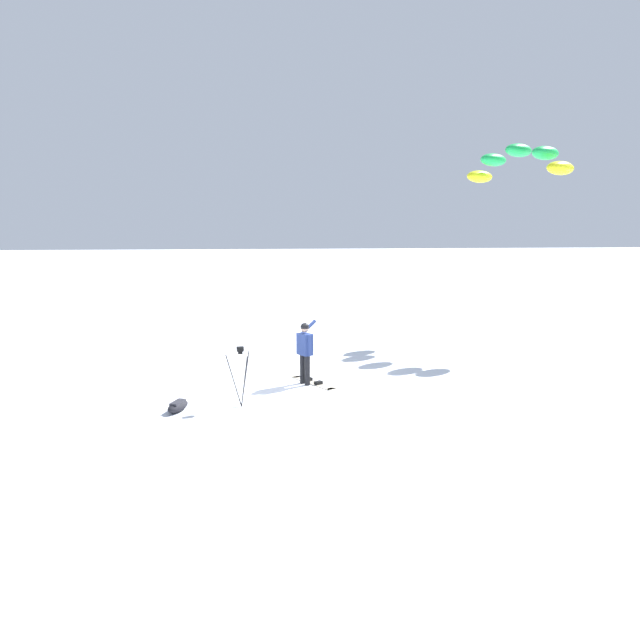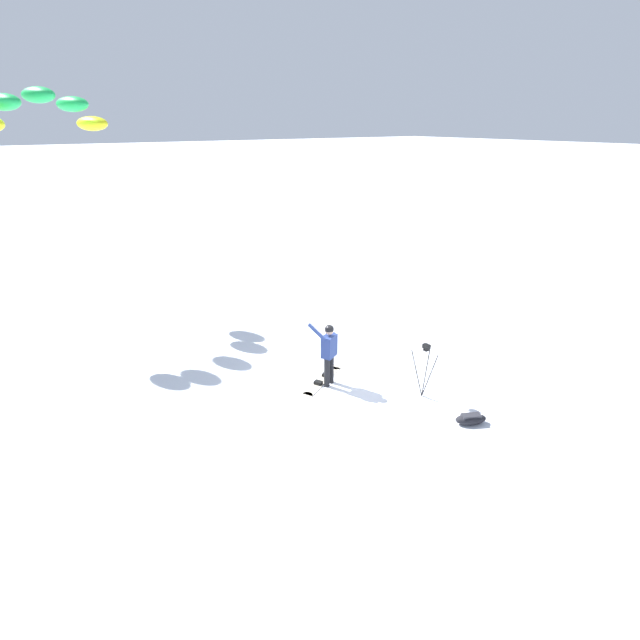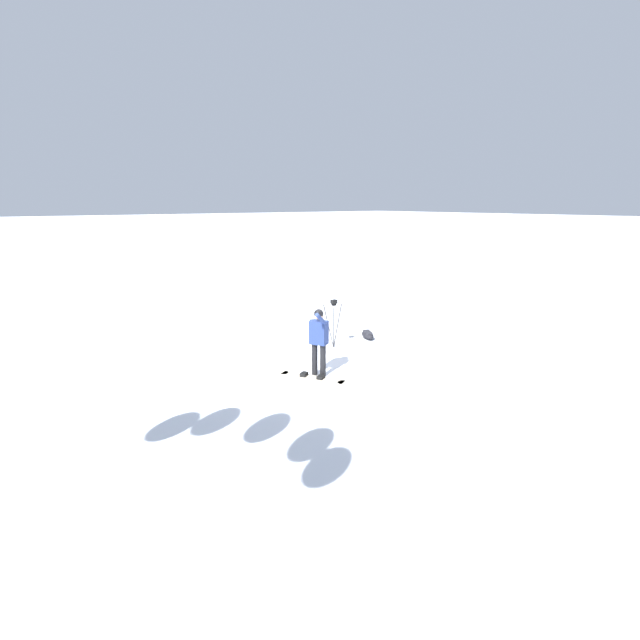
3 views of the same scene
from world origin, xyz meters
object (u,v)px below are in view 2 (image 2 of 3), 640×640
(gear_bag_large, at_px, (471,419))
(camera_tripod, at_px, (425,360))
(snowboarder, at_px, (329,349))
(traction_kite, at_px, (41,110))
(snowboard, at_px, (322,380))

(gear_bag_large, relative_size, camera_tripod, 0.55)
(gear_bag_large, xyz_separation_m, camera_tripod, (0.07, -1.41, 0.87))
(gear_bag_large, distance_m, camera_tripod, 1.66)
(snowboarder, xyz_separation_m, traction_kite, (4.31, -8.34, 5.45))
(snowboard, bearing_deg, camera_tripod, 129.21)
(snowboard, distance_m, gear_bag_large, 3.74)
(snowboard, bearing_deg, gear_bag_large, 116.29)
(snowboard, height_order, traction_kite, traction_kite)
(traction_kite, bearing_deg, snowboard, 117.72)
(traction_kite, relative_size, gear_bag_large, 5.24)
(gear_bag_large, bearing_deg, traction_kite, -62.69)
(snowboard, distance_m, traction_kite, 11.20)
(snowboarder, height_order, traction_kite, traction_kite)
(snowboard, relative_size, traction_kite, 0.42)
(snowboarder, xyz_separation_m, gear_bag_large, (-1.62, 3.14, -0.87))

